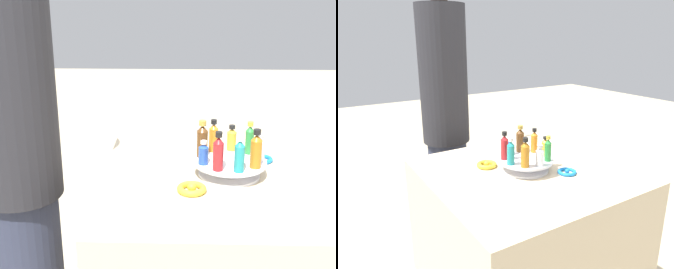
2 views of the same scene
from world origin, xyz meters
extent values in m
cube|color=beige|center=(0.00, 0.00, 0.39)|extent=(0.93, 0.93, 0.77)
cylinder|color=silver|center=(0.00, 0.00, 0.78)|extent=(0.22, 0.22, 0.01)
cylinder|color=silver|center=(0.00, 0.00, 0.80)|extent=(0.12, 0.12, 0.04)
cylinder|color=silver|center=(0.00, 0.00, 0.82)|extent=(0.27, 0.27, 0.01)
cylinder|color=teal|center=(-0.02, 0.10, 0.88)|extent=(0.04, 0.04, 0.09)
cone|color=teal|center=(-0.02, 0.10, 0.93)|extent=(0.03, 0.03, 0.02)
cylinder|color=silver|center=(-0.02, 0.10, 0.95)|extent=(0.02, 0.02, 0.02)
cylinder|color=#AD6B19|center=(-0.08, 0.07, 0.88)|extent=(0.04, 0.04, 0.10)
cone|color=#AD6B19|center=(-0.08, 0.07, 0.94)|extent=(0.04, 0.04, 0.02)
cylinder|color=black|center=(-0.08, 0.07, 0.96)|extent=(0.03, 0.03, 0.02)
cylinder|color=silver|center=(-0.11, 0.00, 0.87)|extent=(0.04, 0.04, 0.07)
cone|color=silver|center=(-0.11, 0.00, 0.91)|extent=(0.04, 0.04, 0.02)
cylinder|color=#B2B2B7|center=(-0.11, 0.00, 0.92)|extent=(0.02, 0.02, 0.01)
cylinder|color=#288438|center=(-0.08, -0.07, 0.88)|extent=(0.03, 0.03, 0.09)
cone|color=#288438|center=(-0.08, -0.07, 0.93)|extent=(0.03, 0.03, 0.02)
cylinder|color=gold|center=(-0.08, -0.07, 0.95)|extent=(0.02, 0.02, 0.02)
cylinder|color=gold|center=(-0.02, -0.10, 0.87)|extent=(0.04, 0.04, 0.07)
cone|color=gold|center=(-0.02, -0.10, 0.91)|extent=(0.03, 0.03, 0.02)
cylinder|color=black|center=(-0.02, -0.10, 0.92)|extent=(0.02, 0.02, 0.01)
cylinder|color=orange|center=(0.06, -0.09, 0.88)|extent=(0.03, 0.03, 0.09)
cone|color=orange|center=(0.06, -0.09, 0.93)|extent=(0.03, 0.03, 0.02)
cylinder|color=black|center=(0.06, -0.09, 0.95)|extent=(0.02, 0.02, 0.02)
cylinder|color=brown|center=(0.10, -0.03, 0.88)|extent=(0.04, 0.04, 0.10)
cone|color=brown|center=(0.10, -0.03, 0.94)|extent=(0.04, 0.04, 0.02)
cylinder|color=#B79338|center=(0.10, -0.03, 0.96)|extent=(0.03, 0.03, 0.02)
cylinder|color=#234CAD|center=(0.10, 0.04, 0.86)|extent=(0.03, 0.03, 0.06)
cone|color=#234CAD|center=(0.10, 0.04, 0.90)|extent=(0.03, 0.03, 0.01)
cylinder|color=silver|center=(0.10, 0.04, 0.91)|extent=(0.02, 0.02, 0.01)
cylinder|color=#B21E23|center=(0.05, 0.09, 0.88)|extent=(0.04, 0.04, 0.10)
cone|color=#B21E23|center=(0.05, 0.09, 0.94)|extent=(0.03, 0.03, 0.02)
cylinder|color=black|center=(0.05, 0.09, 0.96)|extent=(0.02, 0.02, 0.02)
torus|color=blue|center=(-0.14, -0.14, 0.78)|extent=(0.09, 0.09, 0.02)
sphere|color=blue|center=(-0.14, -0.14, 0.78)|extent=(0.02, 0.02, 0.02)
torus|color=gold|center=(0.14, 0.14, 0.78)|extent=(0.10, 0.10, 0.02)
sphere|color=gold|center=(0.14, 0.14, 0.79)|extent=(0.03, 0.03, 0.03)
cylinder|color=#282D42|center=(0.74, 0.11, 0.37)|extent=(0.25, 0.25, 0.74)
cylinder|color=#232328|center=(0.74, 0.11, 1.16)|extent=(0.30, 0.30, 0.85)
camera|label=1|loc=(0.18, 1.58, 1.47)|focal=50.00mm
camera|label=2|loc=(-1.21, 0.88, 1.41)|focal=35.00mm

